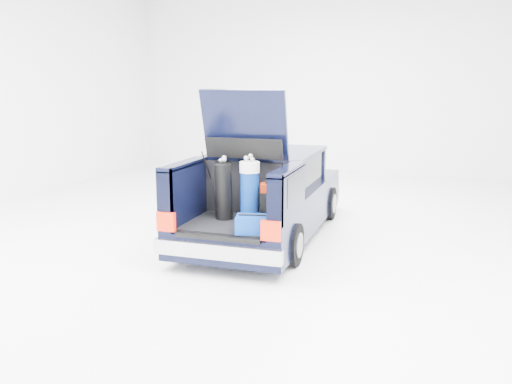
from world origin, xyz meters
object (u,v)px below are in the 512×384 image
(black_golf_bag, at_px, (223,191))
(blue_golf_bag, at_px, (250,190))
(car, at_px, (267,196))
(blue_duffel, at_px, (254,224))
(red_suitcase, at_px, (273,203))

(black_golf_bag, relative_size, blue_golf_bag, 0.96)
(car, height_order, black_golf_bag, car)
(blue_golf_bag, bearing_deg, car, 119.88)
(black_golf_bag, distance_m, blue_duffel, 0.91)
(red_suitcase, relative_size, blue_golf_bag, 0.61)
(blue_golf_bag, distance_m, blue_duffel, 0.78)
(red_suitcase, distance_m, black_golf_bag, 0.74)
(blue_duffel, bearing_deg, car, 89.65)
(car, distance_m, black_golf_bag, 1.50)
(black_golf_bag, bearing_deg, red_suitcase, 2.70)
(red_suitcase, relative_size, black_golf_bag, 0.64)
(black_golf_bag, bearing_deg, blue_golf_bag, 9.42)
(blue_golf_bag, bearing_deg, red_suitcase, 22.72)
(red_suitcase, xyz_separation_m, blue_golf_bag, (-0.35, 0.01, 0.16))
(black_golf_bag, bearing_deg, car, 77.40)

